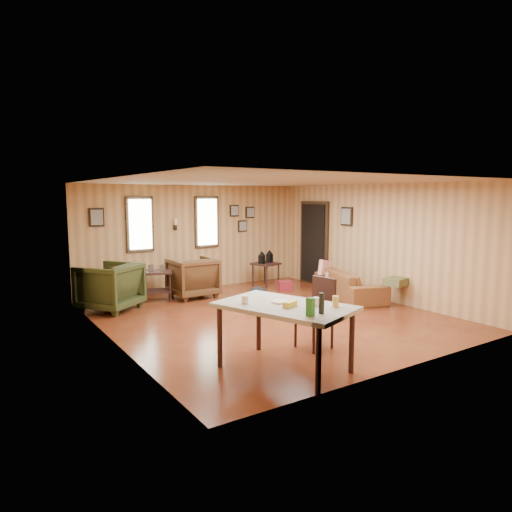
{
  "coord_description": "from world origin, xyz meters",
  "views": [
    {
      "loc": [
        -4.56,
        -6.58,
        2.14
      ],
      "look_at": [
        0.0,
        0.4,
        1.05
      ],
      "focal_mm": 32.0,
      "sensor_mm": 36.0,
      "label": 1
    }
  ],
  "objects_px": {
    "end_table": "(157,280)",
    "side_table": "(266,262)",
    "recliner_brown": "(193,275)",
    "sofa": "(350,279)",
    "recliner_green": "(110,284)",
    "dining_table": "(286,311)"
  },
  "relations": [
    {
      "from": "end_table",
      "to": "side_table",
      "type": "bearing_deg",
      "value": -0.46
    },
    {
      "from": "recliner_brown",
      "to": "side_table",
      "type": "bearing_deg",
      "value": -176.96
    },
    {
      "from": "sofa",
      "to": "recliner_brown",
      "type": "bearing_deg",
      "value": 74.71
    },
    {
      "from": "recliner_brown",
      "to": "end_table",
      "type": "xyz_separation_m",
      "value": [
        -0.74,
        0.13,
        -0.05
      ]
    },
    {
      "from": "recliner_green",
      "to": "end_table",
      "type": "distance_m",
      "value": 1.12
    },
    {
      "from": "sofa",
      "to": "end_table",
      "type": "height_order",
      "value": "sofa"
    },
    {
      "from": "sofa",
      "to": "recliner_brown",
      "type": "relative_size",
      "value": 2.18
    },
    {
      "from": "recliner_brown",
      "to": "end_table",
      "type": "height_order",
      "value": "recliner_brown"
    },
    {
      "from": "sofa",
      "to": "recliner_green",
      "type": "relative_size",
      "value": 2.06
    },
    {
      "from": "sofa",
      "to": "side_table",
      "type": "height_order",
      "value": "side_table"
    },
    {
      "from": "side_table",
      "to": "dining_table",
      "type": "relative_size",
      "value": 0.47
    },
    {
      "from": "end_table",
      "to": "dining_table",
      "type": "height_order",
      "value": "dining_table"
    },
    {
      "from": "end_table",
      "to": "dining_table",
      "type": "bearing_deg",
      "value": -91.2
    },
    {
      "from": "recliner_green",
      "to": "side_table",
      "type": "height_order",
      "value": "recliner_green"
    },
    {
      "from": "sofa",
      "to": "dining_table",
      "type": "relative_size",
      "value": 1.09
    },
    {
      "from": "recliner_brown",
      "to": "end_table",
      "type": "distance_m",
      "value": 0.75
    },
    {
      "from": "sofa",
      "to": "end_table",
      "type": "distance_m",
      "value": 4.04
    },
    {
      "from": "side_table",
      "to": "recliner_brown",
      "type": "bearing_deg",
      "value": -176.75
    },
    {
      "from": "end_table",
      "to": "side_table",
      "type": "xyz_separation_m",
      "value": [
        2.7,
        -0.02,
        0.17
      ]
    },
    {
      "from": "recliner_brown",
      "to": "side_table",
      "type": "relative_size",
      "value": 1.07
    },
    {
      "from": "end_table",
      "to": "sofa",
      "type": "bearing_deg",
      "value": -30.07
    },
    {
      "from": "recliner_brown",
      "to": "side_table",
      "type": "xyz_separation_m",
      "value": [
        1.97,
        0.11,
        0.13
      ]
    }
  ]
}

